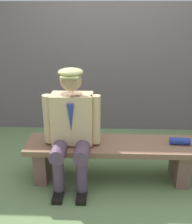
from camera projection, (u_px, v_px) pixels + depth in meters
ground_plane at (111, 177)px, 3.04m from camera, size 30.00×30.00×0.00m
bench at (111, 153)px, 2.93m from camera, size 1.81×0.46×0.43m
seated_man at (72, 125)px, 2.76m from camera, size 0.58×0.61×1.23m
rolled_magazine at (180, 141)px, 2.85m from camera, size 0.21×0.09×0.07m
stadium_wall at (111, 68)px, 4.07m from camera, size 12.00×0.24×1.86m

